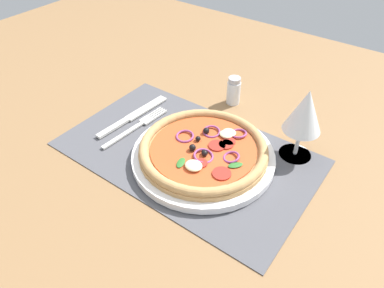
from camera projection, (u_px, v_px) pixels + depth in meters
The scene contains 8 objects.
ground_plane at pixel (187, 157), 73.14cm from camera, with size 190.00×140.00×2.40cm, color olive.
placemat at pixel (187, 152), 72.24cm from camera, with size 49.92×30.12×0.40cm, color #4C4C51.
plate at pixel (203, 157), 69.76cm from camera, with size 27.75×27.75×1.46cm, color white.
pizza at pixel (203, 150), 68.61cm from camera, with size 24.87×24.87×2.63cm.
fork at pixel (139, 125), 78.37cm from camera, with size 2.62×18.06×0.44cm.
knife at pixel (134, 116), 81.06cm from camera, with size 3.03×20.07×0.62cm.
wine_glass at pixel (305, 112), 65.29cm from camera, with size 7.20×7.20×14.90cm.
pepper_shaker at pixel (234, 91), 84.21cm from camera, with size 3.20×3.20×6.70cm.
Camera 1 is at (32.86, -43.14, 47.95)cm, focal length 33.65 mm.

